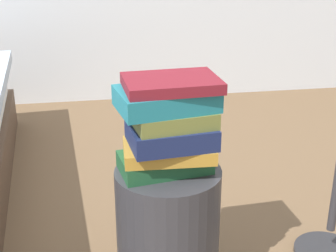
# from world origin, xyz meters

# --- Properties ---
(side_table) EXTENTS (0.33, 0.33, 0.42)m
(side_table) POSITION_xyz_m (0.00, 0.00, 0.21)
(side_table) COLOR #333338
(side_table) RESTS_ON ground_plane
(book_forest) EXTENTS (0.29, 0.19, 0.05)m
(book_forest) POSITION_xyz_m (-0.01, 0.01, 0.45)
(book_forest) COLOR #1E512D
(book_forest) RESTS_ON side_table
(book_ochre) EXTENTS (0.27, 0.18, 0.04)m
(book_ochre) POSITION_xyz_m (0.00, -0.01, 0.50)
(book_ochre) COLOR #B7842D
(book_ochre) RESTS_ON book_forest
(book_navy) EXTENTS (0.26, 0.21, 0.06)m
(book_navy) POSITION_xyz_m (0.01, -0.01, 0.55)
(book_navy) COLOR #19234C
(book_navy) RESTS_ON book_ochre
(book_olive) EXTENTS (0.26, 0.24, 0.05)m
(book_olive) POSITION_xyz_m (0.01, 0.01, 0.60)
(book_olive) COLOR olive
(book_olive) RESTS_ON book_navy
(book_teal) EXTENTS (0.31, 0.23, 0.06)m
(book_teal) POSITION_xyz_m (-0.01, -0.00, 0.66)
(book_teal) COLOR #1E727F
(book_teal) RESTS_ON book_olive
(book_maroon) EXTENTS (0.28, 0.21, 0.03)m
(book_maroon) POSITION_xyz_m (0.01, -0.00, 0.70)
(book_maroon) COLOR maroon
(book_maroon) RESTS_ON book_teal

